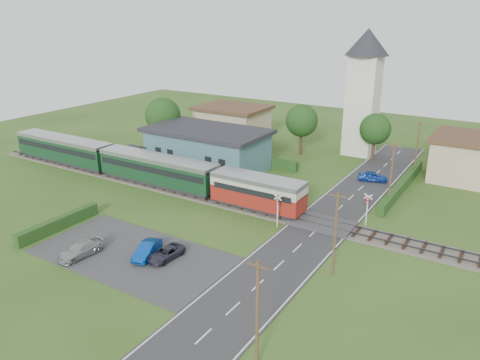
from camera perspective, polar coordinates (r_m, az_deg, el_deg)
The scene contains 32 objects.
ground at distance 48.94m, azimuth -1.91°, elevation -3.79°, with size 120.00×120.00×0.00m, color #2D4C19.
railway_track at distance 50.44m, azimuth -0.65°, elevation -2.91°, with size 76.00×3.20×0.49m.
road at distance 44.66m, azimuth 8.91°, elevation -6.42°, with size 6.00×70.00×0.05m, color #28282B.
car_park at distance 41.48m, azimuth -13.00°, elevation -8.85°, with size 17.00×9.00×0.08m, color #333335.
crossing_deck at distance 46.26m, azimuth 9.91°, elevation -5.25°, with size 6.20×3.40×0.45m, color #333335.
platform at distance 58.32m, azimuth -7.28°, elevation 0.24°, with size 30.00×3.00×0.45m, color gray.
equipment_hut at distance 63.00m, azimuth -13.03°, elevation 2.82°, with size 2.30×2.30×2.55m.
station_building at distance 61.95m, azimuth -4.02°, elevation 3.91°, with size 16.00×9.00×5.30m.
train at distance 57.96m, azimuth -12.38°, elevation 1.84°, with size 43.20×2.90×3.40m.
church_tower at distance 68.90m, azimuth 14.90°, elevation 11.33°, with size 6.00×6.00×17.60m.
house_west at distance 75.88m, azimuth -0.92°, elevation 6.99°, with size 10.80×8.80×5.50m.
house_east at distance 63.71m, azimuth 26.11°, elevation 2.45°, with size 8.80×8.80×5.50m.
hedge_carpark at distance 47.88m, azimuth -21.26°, elevation -4.99°, with size 0.80×9.00×1.20m, color #193814.
hedge_roadside at distance 57.55m, azimuth 19.14°, elevation -0.60°, with size 0.80×18.00×1.20m, color #193814.
hedge_station at distance 66.08m, azimuth -1.70°, elevation 3.12°, with size 22.00×0.80×1.30m, color #193814.
tree_a at distance 69.67m, azimuth -9.38°, elevation 7.75°, with size 5.20×5.20×8.00m.
tree_b at distance 67.62m, azimuth 7.53°, elevation 7.17°, with size 4.60×4.60×7.34m.
tree_c at distance 66.24m, azimuth 16.17°, elevation 5.97°, with size 4.20×4.20×6.78m.
utility_pole_a at distance 27.22m, azimuth 2.12°, elevation -16.03°, with size 1.40×0.22×7.00m.
utility_pole_b at distance 36.70m, azimuth 11.52°, elevation -6.37°, with size 1.40×0.22×7.00m.
utility_pole_c at distance 51.03m, azimuth 17.94°, elevation 0.58°, with size 1.40×0.22×7.00m.
utility_pole_d at distance 62.31m, azimuth 20.75°, elevation 3.65°, with size 1.40×0.22×7.00m.
crossing_signal_near at distance 44.80m, azimuth 4.62°, elevation -3.17°, with size 0.84×0.28×3.28m.
crossing_signal_far at distance 46.56m, azimuth 15.28°, elevation -2.93°, with size 0.84×0.28×3.28m.
streetlamp_west at distance 75.90m, azimuth -7.47°, elevation 7.02°, with size 0.30×0.30×5.15m.
streetlamp_east at distance 66.96m, azimuth 23.09°, elevation 3.88°, with size 0.30×0.30×5.15m.
car_on_road at distance 59.41m, azimuth 15.89°, elevation 0.42°, with size 1.42×3.52×1.20m, color #13379D.
car_park_blue at distance 40.58m, azimuth -11.27°, elevation -8.37°, with size 1.26×3.63×1.19m, color navy.
car_park_silver at distance 42.09m, azimuth -18.87°, elevation -8.05°, with size 1.63×4.01×1.16m, color #979797.
car_park_dark at distance 40.00m, azimuth -9.03°, elevation -8.83°, with size 1.62×3.51×0.98m, color #2B2A38.
pedestrian_near at distance 53.33m, azimuth -0.49°, elevation -0.15°, with size 0.69×0.45×1.89m, color gray.
pedestrian_far at distance 60.72m, azimuth -11.40°, elevation 1.79°, with size 0.75×0.59×1.55m, color gray.
Camera 1 is at (25.00, -37.27, 19.53)m, focal length 35.00 mm.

